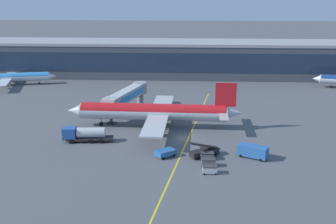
{
  "coord_description": "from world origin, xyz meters",
  "views": [
    {
      "loc": [
        1.06,
        -87.29,
        32.28
      ],
      "look_at": [
        -3.72,
        5.36,
        4.5
      ],
      "focal_mm": 44.39,
      "sensor_mm": 36.0,
      "label": 1
    }
  ],
  "objects_px": {
    "main_airliner": "(154,112)",
    "baggage_cart_2": "(207,156)",
    "baggage_cart_0": "(210,169)",
    "commuter_jet_far": "(10,77)",
    "pushback_tug": "(165,153)",
    "fuel_tanker": "(84,134)",
    "baggage_cart_3": "(206,150)",
    "belt_loader": "(204,152)",
    "baggage_cart_1": "(208,162)",
    "lavatory_truck": "(253,151)"
  },
  "relations": [
    {
      "from": "fuel_tanker",
      "to": "baggage_cart_0",
      "type": "bearing_deg",
      "value": -29.2
    },
    {
      "from": "lavatory_truck",
      "to": "baggage_cart_1",
      "type": "bearing_deg",
      "value": -153.35
    },
    {
      "from": "main_airliner",
      "to": "pushback_tug",
      "type": "xyz_separation_m",
      "value": [
        3.67,
        -18.02,
        -3.05
      ]
    },
    {
      "from": "baggage_cart_3",
      "to": "commuter_jet_far",
      "type": "relative_size",
      "value": 0.09
    },
    {
      "from": "main_airliner",
      "to": "belt_loader",
      "type": "height_order",
      "value": "main_airliner"
    },
    {
      "from": "commuter_jet_far",
      "to": "baggage_cart_2",
      "type": "bearing_deg",
      "value": -43.25
    },
    {
      "from": "pushback_tug",
      "to": "baggage_cart_3",
      "type": "distance_m",
      "value": 8.47
    },
    {
      "from": "main_airliner",
      "to": "pushback_tug",
      "type": "height_order",
      "value": "main_airliner"
    },
    {
      "from": "baggage_cart_0",
      "to": "baggage_cart_2",
      "type": "height_order",
      "value": "same"
    },
    {
      "from": "baggage_cart_0",
      "to": "baggage_cart_2",
      "type": "xyz_separation_m",
      "value": [
        -0.24,
        6.4,
        0.0
      ]
    },
    {
      "from": "fuel_tanker",
      "to": "pushback_tug",
      "type": "xyz_separation_m",
      "value": [
        18.05,
        -7.5,
        -0.9
      ]
    },
    {
      "from": "main_airliner",
      "to": "baggage_cart_2",
      "type": "distance_m",
      "value": 22.66
    },
    {
      "from": "main_airliner",
      "to": "pushback_tug",
      "type": "bearing_deg",
      "value": -78.49
    },
    {
      "from": "baggage_cart_2",
      "to": "baggage_cart_3",
      "type": "bearing_deg",
      "value": 92.19
    },
    {
      "from": "baggage_cart_2",
      "to": "belt_loader",
      "type": "bearing_deg",
      "value": 108.19
    },
    {
      "from": "pushback_tug",
      "to": "baggage_cart_1",
      "type": "xyz_separation_m",
      "value": [
        8.42,
        -4.17,
        -0.07
      ]
    },
    {
      "from": "fuel_tanker",
      "to": "baggage_cart_0",
      "type": "relative_size",
      "value": 4.05
    },
    {
      "from": "lavatory_truck",
      "to": "baggage_cart_2",
      "type": "distance_m",
      "value": 9.3
    },
    {
      "from": "baggage_cart_0",
      "to": "baggage_cart_2",
      "type": "bearing_deg",
      "value": 92.19
    },
    {
      "from": "pushback_tug",
      "to": "fuel_tanker",
      "type": "bearing_deg",
      "value": 157.44
    },
    {
      "from": "main_airliner",
      "to": "belt_loader",
      "type": "xyz_separation_m",
      "value": [
        11.47,
        -17.49,
        -2.91
      ]
    },
    {
      "from": "fuel_tanker",
      "to": "baggage_cart_2",
      "type": "relative_size",
      "value": 4.05
    },
    {
      "from": "fuel_tanker",
      "to": "commuter_jet_far",
      "type": "xyz_separation_m",
      "value": [
        -39.16,
        53.15,
        0.99
      ]
    },
    {
      "from": "main_airliner",
      "to": "lavatory_truck",
      "type": "relative_size",
      "value": 6.82
    },
    {
      "from": "baggage_cart_0",
      "to": "baggage_cart_3",
      "type": "height_order",
      "value": "same"
    },
    {
      "from": "baggage_cart_0",
      "to": "commuter_jet_far",
      "type": "height_order",
      "value": "commuter_jet_far"
    },
    {
      "from": "fuel_tanker",
      "to": "commuter_jet_far",
      "type": "bearing_deg",
      "value": 126.38
    },
    {
      "from": "pushback_tug",
      "to": "baggage_cart_2",
      "type": "distance_m",
      "value": 8.35
    },
    {
      "from": "belt_loader",
      "to": "baggage_cart_0",
      "type": "height_order",
      "value": "belt_loader"
    },
    {
      "from": "belt_loader",
      "to": "baggage_cart_1",
      "type": "bearing_deg",
      "value": -82.54
    },
    {
      "from": "fuel_tanker",
      "to": "baggage_cart_3",
      "type": "height_order",
      "value": "fuel_tanker"
    },
    {
      "from": "baggage_cart_0",
      "to": "baggage_cart_3",
      "type": "xyz_separation_m",
      "value": [
        -0.37,
        9.59,
        0.0
      ]
    },
    {
      "from": "main_airliner",
      "to": "baggage_cart_3",
      "type": "relative_size",
      "value": 15.61
    },
    {
      "from": "baggage_cart_0",
      "to": "commuter_jet_far",
      "type": "distance_m",
      "value": 94.62
    },
    {
      "from": "fuel_tanker",
      "to": "belt_loader",
      "type": "xyz_separation_m",
      "value": [
        25.86,
        -6.97,
        -0.76
      ]
    },
    {
      "from": "baggage_cart_0",
      "to": "baggage_cart_1",
      "type": "relative_size",
      "value": 1.0
    },
    {
      "from": "fuel_tanker",
      "to": "pushback_tug",
      "type": "height_order",
      "value": "fuel_tanker"
    },
    {
      "from": "baggage_cart_2",
      "to": "main_airliner",
      "type": "bearing_deg",
      "value": 122.22
    },
    {
      "from": "fuel_tanker",
      "to": "baggage_cart_2",
      "type": "height_order",
      "value": "fuel_tanker"
    },
    {
      "from": "lavatory_truck",
      "to": "baggage_cart_2",
      "type": "relative_size",
      "value": 2.29
    },
    {
      "from": "belt_loader",
      "to": "baggage_cart_2",
      "type": "distance_m",
      "value": 1.59
    },
    {
      "from": "lavatory_truck",
      "to": "belt_loader",
      "type": "bearing_deg",
      "value": 179.11
    },
    {
      "from": "belt_loader",
      "to": "baggage_cart_1",
      "type": "relative_size",
      "value": 2.44
    },
    {
      "from": "pushback_tug",
      "to": "baggage_cart_3",
      "type": "bearing_deg",
      "value": 15.24
    },
    {
      "from": "baggage_cart_0",
      "to": "baggage_cart_1",
      "type": "height_order",
      "value": "same"
    },
    {
      "from": "baggage_cart_1",
      "to": "baggage_cart_3",
      "type": "relative_size",
      "value": 1.0
    },
    {
      "from": "baggage_cart_3",
      "to": "pushback_tug",
      "type": "bearing_deg",
      "value": -164.76
    },
    {
      "from": "main_airliner",
      "to": "fuel_tanker",
      "type": "height_order",
      "value": "main_airliner"
    },
    {
      "from": "fuel_tanker",
      "to": "baggage_cart_3",
      "type": "relative_size",
      "value": 4.05
    },
    {
      "from": "lavatory_truck",
      "to": "baggage_cart_1",
      "type": "xyz_separation_m",
      "value": [
        -9.06,
        -4.55,
        -0.64
      ]
    }
  ]
}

